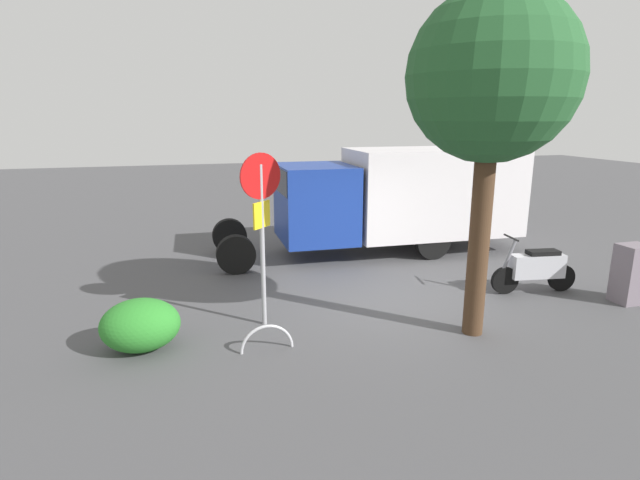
{
  "coord_description": "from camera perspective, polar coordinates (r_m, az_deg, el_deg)",
  "views": [
    {
      "loc": [
        3.9,
        8.46,
        3.56
      ],
      "look_at": [
        1.24,
        -0.89,
        1.13
      ],
      "focal_mm": 28.12,
      "sensor_mm": 36.0,
      "label": 1
    }
  ],
  "objects": [
    {
      "name": "stop_sign",
      "position": [
        8.36,
        -6.68,
        3.06
      ],
      "size": [
        0.71,
        0.33,
        2.97
      ],
      "color": "#9E9EA3",
      "rests_on": "ground"
    },
    {
      "name": "bike_rack_hoop",
      "position": [
        8.03,
        -6.04,
        -12.35
      ],
      "size": [
        0.85,
        0.08,
        0.85
      ],
      "primitive_type": "torus",
      "rotation": [
        1.57,
        0.0,
        0.04
      ],
      "color": "#B7B7BC",
      "rests_on": "ground"
    },
    {
      "name": "street_tree",
      "position": [
        8.23,
        18.99,
        16.89
      ],
      "size": [
        2.58,
        2.58,
        5.41
      ],
      "color": "#47301E",
      "rests_on": "ground"
    },
    {
      "name": "utility_cabinet",
      "position": [
        11.42,
        31.93,
        -3.29
      ],
      "size": [
        0.57,
        0.48,
        1.15
      ],
      "primitive_type": "cube",
      "rotation": [
        0.0,
        0.0,
        -0.0
      ],
      "color": "slate",
      "rests_on": "ground"
    },
    {
      "name": "ground_plane",
      "position": [
        9.97,
        8.33,
        -7.03
      ],
      "size": [
        60.0,
        60.0,
        0.0
      ],
      "primitive_type": "plane",
      "color": "#4B4A4D"
    },
    {
      "name": "motorcycle",
      "position": [
        11.17,
        23.38,
        -2.93
      ],
      "size": [
        1.81,
        0.59,
        1.2
      ],
      "rotation": [
        0.0,
        0.0,
        -0.14
      ],
      "color": "black",
      "rests_on": "ground"
    },
    {
      "name": "box_truck_near",
      "position": [
        13.35,
        8.77,
        5.17
      ],
      "size": [
        8.05,
        2.39,
        2.7
      ],
      "rotation": [
        0.0,
        0.0,
        -0.03
      ],
      "color": "black",
      "rests_on": "ground"
    },
    {
      "name": "shrub_near_sign",
      "position": [
        8.31,
        -19.76,
        -9.1
      ],
      "size": [
        1.2,
        0.99,
        0.82
      ],
      "primitive_type": "ellipsoid",
      "color": "#2D852B",
      "rests_on": "ground"
    }
  ]
}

